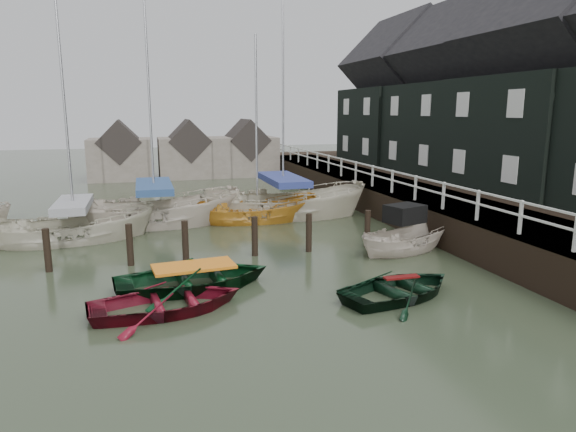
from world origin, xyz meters
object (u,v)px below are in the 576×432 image
object	(u,v)px
rowboat_dkgreen	(401,297)
sailboat_c	(258,220)
sailboat_d	(283,215)
sailboat_a	(76,239)
rowboat_green	(195,288)
motorboat	(406,248)
sailboat_b	(156,223)
rowboat_red	(168,311)

from	to	relation	value
rowboat_dkgreen	sailboat_c	distance (m)	10.92
rowboat_dkgreen	sailboat_c	xyz separation A→B (m)	(-1.64, 10.80, 0.01)
sailboat_d	sailboat_a	bearing A→B (deg)	116.53
rowboat_green	sailboat_a	bearing A→B (deg)	23.83
rowboat_green	sailboat_a	distance (m)	7.96
sailboat_a	motorboat	bearing A→B (deg)	-121.78
sailboat_c	sailboat_d	world-z (taller)	sailboat_d
rowboat_dkgreen	sailboat_a	size ratio (longest dim) A/B	0.31
sailboat_b	sailboat_c	bearing A→B (deg)	-92.12
rowboat_dkgreen	sailboat_c	world-z (taller)	sailboat_c
rowboat_green	sailboat_c	size ratio (longest dim) A/B	0.47
rowboat_green	sailboat_d	distance (m)	10.57
rowboat_red	sailboat_a	distance (m)	9.02
sailboat_a	sailboat_c	bearing A→B (deg)	-86.96
rowboat_dkgreen	sailboat_a	world-z (taller)	sailboat_a
sailboat_b	rowboat_green	bearing A→B (deg)	-171.54
rowboat_red	rowboat_dkgreen	bearing A→B (deg)	-103.62
sailboat_b	sailboat_d	bearing A→B (deg)	-84.66
rowboat_dkgreen	sailboat_b	bearing A→B (deg)	11.07
rowboat_red	sailboat_b	size ratio (longest dim) A/B	0.32
rowboat_green	rowboat_dkgreen	world-z (taller)	rowboat_green
motorboat	rowboat_green	bearing A→B (deg)	85.91
rowboat_red	sailboat_b	bearing A→B (deg)	-7.55
sailboat_b	sailboat_c	size ratio (longest dim) A/B	1.29
rowboat_red	rowboat_green	world-z (taller)	rowboat_green
sailboat_b	rowboat_red	bearing A→B (deg)	-176.82
rowboat_dkgreen	rowboat_green	bearing A→B (deg)	49.64
rowboat_dkgreen	sailboat_d	distance (m)	11.45
sailboat_d	rowboat_dkgreen	bearing A→B (deg)	-166.54
sailboat_c	sailboat_d	xyz separation A→B (m)	(1.42, 0.65, 0.05)
sailboat_a	rowboat_green	bearing A→B (deg)	-159.36
sailboat_c	sailboat_b	bearing A→B (deg)	87.10
rowboat_red	sailboat_c	distance (m)	11.12
rowboat_green	sailboat_d	xyz separation A→B (m)	(5.18, 9.22, 0.06)
sailboat_a	sailboat_d	world-z (taller)	sailboat_d
rowboat_green	sailboat_b	size ratio (longest dim) A/B	0.36
rowboat_red	sailboat_d	xyz separation A→B (m)	(6.01, 10.78, 0.06)
sailboat_b	sailboat_d	xyz separation A→B (m)	(6.00, 0.22, -0.00)
sailboat_a	sailboat_d	distance (m)	9.41
rowboat_green	sailboat_d	world-z (taller)	sailboat_d
sailboat_b	sailboat_c	distance (m)	4.60
sailboat_c	motorboat	bearing A→B (deg)	-145.74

